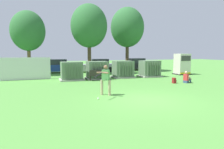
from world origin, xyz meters
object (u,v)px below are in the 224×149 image
Objects in this scene: transformer_west at (72,71)px; parked_car_right_of_center at (98,66)px; transformer_mid_east at (123,70)px; transformer_east at (150,69)px; parked_car_left_of_center at (57,66)px; generator_enclosure at (182,64)px; transformer_mid_west at (97,70)px; batter at (105,79)px; seated_spectator at (187,78)px; parked_car_leftmost at (2,68)px; park_bench at (99,74)px; parked_car_rightmost at (135,64)px; backpack at (174,81)px; sports_ball at (98,98)px.

transformer_west is 7.90m from parked_car_right_of_center.
transformer_mid_east is 2.81m from transformer_east.
parked_car_left_of_center is at bearing 95.72° from transformer_west.
transformer_east is 4.49m from generator_enclosure.
batter reaches higher than transformer_mid_west.
seated_spectator is (0.72, -4.63, -0.41)m from transformer_east.
transformer_east and parked_car_leftmost have the same top height.
parked_car_left_of_center is (-5.70, 7.06, -0.04)m from transformer_mid_east.
transformer_mid_east and parked_car_left_of_center have the same top height.
batter is at bearing -102.69° from park_bench.
transformer_east and parked_car_rightmost have the same top height.
transformer_east is at bearing 9.53° from park_bench.
seated_spectator is at bearing -8.93° from backpack.
transformer_mid_west and transformer_east have the same top height.
sports_ball is (-2.14, -7.96, -0.74)m from transformer_mid_west.
park_bench is (-9.97, -1.57, -0.60)m from generator_enclosure.
transformer_west is 0.49× the size of parked_car_rightmost.
parked_car_left_of_center is (-2.96, 8.24, 0.22)m from park_bench.
backpack is at bearing -39.85° from parked_car_leftmost.
seated_spectator is at bearing -69.73° from parked_car_right_of_center.
transformer_west is 23.33× the size of sports_ball.
parked_car_rightmost is at bearing 44.75° from transformer_mid_west.
transformer_west is 9.73m from seated_spectator.
sports_ball is at bearing -155.21° from backpack.
transformer_east is (5.43, -0.16, 0.00)m from transformer_mid_west.
sports_ball is at bearing -86.44° from parked_car_left_of_center.
generator_enclosure is at bearing -27.26° from parked_car_left_of_center.
parked_car_right_of_center is at bearing 75.88° from batter.
transformer_west and transformer_mid_west have the same top height.
batter is 14.11m from parked_car_right_of_center.
park_bench is 0.42× the size of parked_car_leftmost.
park_bench is at bearing -24.36° from transformer_west.
sports_ball is at bearing -144.87° from generator_enclosure.
parked_car_rightmost reaches higher than seated_spectator.
parked_car_rightmost reaches higher than sports_ball.
parked_car_right_of_center is 5.67m from parked_car_rightmost.
parked_car_leftmost reaches higher than backpack.
transformer_mid_east is at bearing 125.87° from seated_spectator.
parked_car_leftmost is 1.00× the size of parked_car_rightmost.
transformer_mid_west is 1.00× the size of transformer_east.
parked_car_rightmost is at bearing 48.18° from park_bench.
transformer_west is 1.17× the size of park_bench.
sports_ball is 0.20× the size of backpack.
generator_enclosure is at bearing 35.13° from sports_ball.
backpack is at bearing -94.46° from transformer_east.
parked_car_leftmost is 16.52m from parked_car_rightmost.
transformer_mid_east is 0.49× the size of parked_car_rightmost.
transformer_west is 0.50× the size of parked_car_right_of_center.
batter is at bearing -119.59° from transformer_mid_east.
transformer_mid_east is at bearing -176.85° from generator_enclosure.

